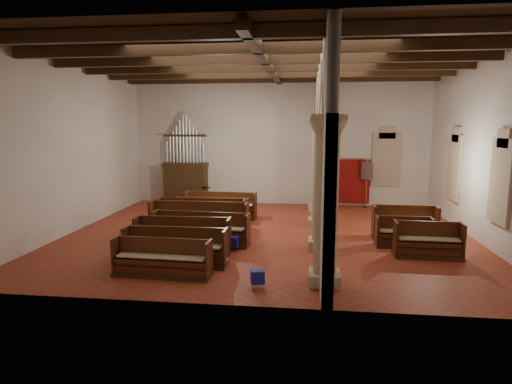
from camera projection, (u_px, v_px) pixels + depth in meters
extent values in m
plane|color=maroon|center=(268.00, 235.00, 15.05)|extent=(14.00, 14.00, 0.00)
plane|color=#322310|center=(268.00, 58.00, 14.10)|extent=(14.00, 14.00, 0.00)
cube|color=silver|center=(279.00, 142.00, 20.46)|extent=(14.00, 0.02, 6.00)
cube|color=silver|center=(241.00, 166.00, 8.69)|extent=(14.00, 0.02, 6.00)
cube|color=silver|center=(75.00, 148.00, 15.39)|extent=(0.02, 12.00, 6.00)
cube|color=silver|center=(484.00, 151.00, 13.76)|extent=(0.02, 12.00, 6.00)
cube|color=tan|center=(324.00, 278.00, 10.40)|extent=(0.75, 0.75, 0.30)
cylinder|color=tan|center=(326.00, 205.00, 10.12)|extent=(0.56, 0.56, 3.30)
cube|color=tan|center=(321.00, 244.00, 13.34)|extent=(0.75, 0.75, 0.30)
cylinder|color=tan|center=(322.00, 187.00, 13.06)|extent=(0.56, 0.56, 3.30)
cube|color=tan|center=(318.00, 222.00, 16.28)|extent=(0.75, 0.75, 0.30)
cylinder|color=tan|center=(319.00, 175.00, 16.00)|extent=(0.56, 0.56, 3.30)
cube|color=tan|center=(317.00, 207.00, 19.23)|extent=(0.75, 0.75, 0.30)
cylinder|color=tan|center=(317.00, 167.00, 18.94)|extent=(0.56, 0.56, 3.30)
cube|color=silver|center=(323.00, 88.00, 14.04)|extent=(0.25, 11.90, 1.93)
cube|color=#3A8360|center=(502.00, 181.00, 12.42)|extent=(0.03, 1.00, 2.20)
cube|color=#3A8360|center=(455.00, 168.00, 16.34)|extent=(0.03, 1.00, 2.20)
cube|color=#3A8360|center=(386.00, 160.00, 19.98)|extent=(1.00, 0.03, 2.20)
cube|color=#392512|center=(186.00, 185.00, 20.82)|extent=(2.00, 0.80, 1.80)
cube|color=#392512|center=(186.00, 165.00, 20.66)|extent=(2.10, 0.85, 0.20)
cube|color=#391D12|center=(205.00, 207.00, 19.89)|extent=(0.50, 0.50, 0.09)
cube|color=#391D12|center=(205.00, 198.00, 19.82)|extent=(0.24, 0.24, 0.95)
cube|color=#391D12|center=(205.00, 187.00, 19.67)|extent=(0.52, 0.47, 0.17)
cube|color=maroon|center=(352.00, 182.00, 20.26)|extent=(1.60, 0.06, 2.10)
cylinder|color=#BB883A|center=(353.00, 158.00, 20.07)|extent=(1.80, 0.04, 0.04)
cone|color=#392512|center=(366.00, 206.00, 19.95)|extent=(0.34, 0.34, 0.11)
cylinder|color=#BB883A|center=(367.00, 183.00, 19.78)|extent=(0.04, 0.04, 2.28)
cylinder|color=#BB883A|center=(368.00, 161.00, 19.62)|extent=(0.29, 0.62, 0.03)
cube|color=navy|center=(367.00, 171.00, 19.67)|extent=(0.49, 0.23, 0.81)
cube|color=navy|center=(257.00, 277.00, 10.16)|extent=(0.37, 0.33, 0.32)
cube|color=navy|center=(233.00, 242.00, 13.13)|extent=(0.35, 0.29, 0.33)
cube|color=navy|center=(238.00, 234.00, 14.07)|extent=(0.43, 0.39, 0.35)
cylinder|color=silver|center=(208.00, 262.00, 11.59)|extent=(1.08, 0.52, 0.11)
cylinder|color=silver|center=(182.00, 270.00, 10.95)|extent=(0.95, 0.14, 0.10)
cube|color=#392512|center=(163.00, 274.00, 10.98)|extent=(2.57, 0.75, 0.09)
cube|color=#4F3110|center=(162.00, 265.00, 10.89)|extent=(2.41, 0.47, 0.41)
cube|color=#4F3110|center=(164.00, 254.00, 11.06)|extent=(2.39, 0.17, 0.87)
cube|color=#4F3110|center=(116.00, 254.00, 11.06)|extent=(0.09, 0.55, 0.87)
cube|color=#4F3110|center=(209.00, 257.00, 10.77)|extent=(0.09, 0.55, 0.87)
cube|color=#C4B791|center=(161.00, 256.00, 10.85)|extent=(2.31, 0.43, 0.05)
cube|color=#392512|center=(176.00, 263.00, 11.81)|extent=(2.85, 0.71, 0.10)
cube|color=#563112|center=(175.00, 254.00, 11.72)|extent=(2.70, 0.41, 0.45)
cube|color=#563112|center=(177.00, 243.00, 11.90)|extent=(2.70, 0.08, 0.94)
cube|color=#563112|center=(127.00, 243.00, 11.91)|extent=(0.07, 0.60, 0.94)
cube|color=#563112|center=(225.00, 246.00, 11.59)|extent=(0.07, 0.60, 0.94)
cube|color=#C4B791|center=(175.00, 245.00, 11.68)|extent=(2.60, 0.37, 0.05)
cube|color=#392512|center=(183.00, 251.00, 12.93)|extent=(2.91, 0.79, 0.10)
cube|color=#592413|center=(182.00, 242.00, 12.83)|extent=(2.75, 0.47, 0.46)
cube|color=#592413|center=(184.00, 232.00, 13.02)|extent=(2.74, 0.13, 0.98)
cube|color=#592413|center=(138.00, 232.00, 13.03)|extent=(0.09, 0.62, 0.98)
cube|color=#592413|center=(229.00, 235.00, 12.70)|extent=(0.09, 0.62, 0.98)
cube|color=#C4B791|center=(182.00, 234.00, 12.79)|extent=(2.64, 0.43, 0.05)
cube|color=#392512|center=(201.00, 243.00, 13.85)|extent=(3.21, 0.89, 0.10)
cube|color=#522A11|center=(200.00, 235.00, 13.76)|extent=(3.04, 0.58, 0.45)
cube|color=#522A11|center=(202.00, 226.00, 13.94)|extent=(3.02, 0.25, 0.94)
cube|color=#522A11|center=(154.00, 225.00, 13.97)|extent=(0.11, 0.60, 0.94)
cube|color=#522A11|center=(248.00, 228.00, 13.61)|extent=(0.11, 0.60, 0.94)
cube|color=#C4B791|center=(200.00, 227.00, 13.72)|extent=(2.92, 0.53, 0.05)
cube|color=#392512|center=(199.00, 233.00, 15.11)|extent=(3.47, 0.80, 0.11)
cube|color=#4C2E10|center=(198.00, 225.00, 15.01)|extent=(3.32, 0.47, 0.49)
cube|color=#4C2E10|center=(200.00, 216.00, 15.21)|extent=(3.31, 0.11, 1.04)
cube|color=#4C2E10|center=(152.00, 215.00, 15.24)|extent=(0.08, 0.66, 1.04)
cube|color=#4C2E10|center=(246.00, 218.00, 14.84)|extent=(0.08, 0.66, 1.04)
cube|color=#C4B791|center=(198.00, 217.00, 14.96)|extent=(3.18, 0.43, 0.05)
cube|color=#392512|center=(201.00, 226.00, 16.07)|extent=(3.36, 0.85, 0.10)
cube|color=#4D2610|center=(201.00, 219.00, 15.97)|extent=(3.20, 0.53, 0.47)
cube|color=#4D2610|center=(202.00, 211.00, 16.17)|extent=(3.19, 0.18, 1.00)
cube|color=#4D2610|center=(159.00, 211.00, 16.19)|extent=(0.09, 0.63, 1.00)
cube|color=#4D2610|center=(244.00, 213.00, 15.81)|extent=(0.09, 0.63, 1.00)
cube|color=#C4B791|center=(201.00, 212.00, 15.93)|extent=(3.07, 0.48, 0.05)
cube|color=#392512|center=(212.00, 220.00, 17.06)|extent=(2.95, 0.68, 0.09)
cube|color=#522B11|center=(212.00, 214.00, 16.98)|extent=(2.80, 0.40, 0.41)
cube|color=#522B11|center=(213.00, 208.00, 17.15)|extent=(2.80, 0.10, 0.86)
cube|color=#522B11|center=(177.00, 208.00, 17.17)|extent=(0.07, 0.55, 0.86)
cube|color=#522B11|center=(248.00, 209.00, 16.84)|extent=(0.07, 0.55, 0.86)
cube|color=#C4B791|center=(212.00, 209.00, 16.94)|extent=(2.69, 0.36, 0.05)
cube|color=#392512|center=(221.00, 216.00, 17.77)|extent=(3.02, 0.91, 0.10)
cube|color=#582D12|center=(220.00, 210.00, 17.67)|extent=(2.85, 0.59, 0.46)
cube|color=#582D12|center=(221.00, 203.00, 17.86)|extent=(2.83, 0.26, 0.96)
cube|color=#582D12|center=(186.00, 203.00, 17.87)|extent=(0.11, 0.61, 0.96)
cube|color=#582D12|center=(255.00, 205.00, 17.53)|extent=(0.11, 0.61, 0.96)
cube|color=#C4B791|center=(220.00, 204.00, 17.63)|extent=(2.73, 0.55, 0.05)
cube|color=#392512|center=(427.00, 255.00, 12.51)|extent=(1.93, 0.75, 0.10)
cube|color=#562112|center=(428.00, 247.00, 12.41)|extent=(1.77, 0.45, 0.45)
cube|color=#562112|center=(427.00, 237.00, 12.60)|extent=(1.76, 0.13, 0.94)
cube|color=#562112|center=(395.00, 237.00, 12.55)|extent=(0.09, 0.60, 0.94)
cube|color=#562112|center=(461.00, 239.00, 12.34)|extent=(0.09, 0.60, 0.94)
cube|color=#C4B791|center=(429.00, 239.00, 12.38)|extent=(1.70, 0.41, 0.05)
cube|color=#392512|center=(403.00, 245.00, 13.55)|extent=(1.73, 0.66, 0.09)
cube|color=#593513|center=(404.00, 238.00, 13.47)|extent=(1.58, 0.39, 0.41)
cube|color=#593513|center=(403.00, 229.00, 13.64)|extent=(1.58, 0.09, 0.87)
cube|color=#593513|center=(377.00, 230.00, 13.59)|extent=(0.07, 0.55, 0.87)
cube|color=#593513|center=(431.00, 231.00, 13.40)|extent=(0.07, 0.55, 0.87)
cube|color=#C4B791|center=(404.00, 231.00, 13.43)|extent=(1.52, 0.35, 0.05)
cube|color=#392512|center=(404.00, 237.00, 14.49)|extent=(2.12, 0.77, 0.11)
cube|color=#522311|center=(405.00, 229.00, 14.40)|extent=(1.97, 0.45, 0.48)
cube|color=#522311|center=(404.00, 220.00, 14.60)|extent=(1.96, 0.09, 1.02)
cube|color=#522311|center=(374.00, 220.00, 14.55)|extent=(0.08, 0.65, 1.02)
cube|color=#522311|center=(436.00, 222.00, 14.31)|extent=(0.08, 0.65, 1.02)
cube|color=#C4B791|center=(405.00, 221.00, 14.35)|extent=(1.89, 0.40, 0.05)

